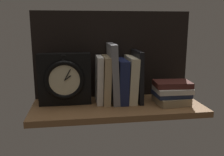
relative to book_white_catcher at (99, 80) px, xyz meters
The scene contains 10 objects.
ground_plane 14.52cm from the book_white_catcher, 33.93° to the right, with size 72.89×28.90×2.50cm, color brown.
back_panel 15.10cm from the book_white_catcher, 50.23° to the left, with size 72.89×1.20×39.89cm, color black.
book_white_catcher is the anchor object (origin of this frame).
book_tan_shortstories 2.99cm from the book_white_catcher, ahead, with size 2.87×15.62×20.45cm, color tan.
book_gray_chess 6.69cm from the book_white_catcher, ahead, with size 2.80×16.48×25.85cm, color gray.
book_navy_bierce 9.92cm from the book_white_catcher, ahead, with size 4.15×16.42×18.92cm, color #192147.
book_cream_twain 14.10cm from the book_white_catcher, ahead, with size 3.66×16.56×19.97cm, color beige.
book_black_skeptic 17.21cm from the book_white_catcher, ahead, with size 1.91×16.33×22.69cm, color black.
framed_clock 14.86cm from the book_white_catcher, behind, with size 22.09×7.21×22.09cm.
book_stack_side 32.33cm from the book_white_catcher, 11.34° to the right, with size 16.22×13.70×9.65cm.
Camera 1 is at (-17.30, -99.76, 33.94)cm, focal length 39.36 mm.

